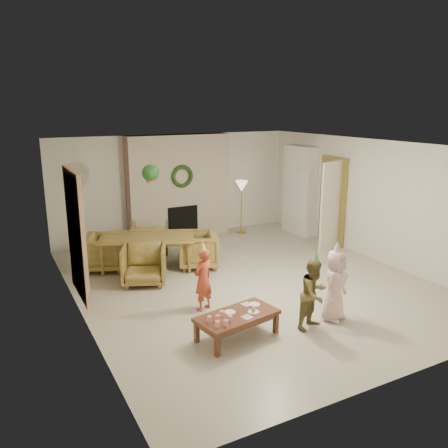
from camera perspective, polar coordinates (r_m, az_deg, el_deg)
floor at (r=8.55m, az=3.05°, el=-7.19°), size 7.00×7.00×0.00m
ceiling at (r=7.97m, az=3.30°, el=9.75°), size 7.00×7.00×0.00m
wall_back at (r=11.25m, az=-6.04°, el=4.70°), size 7.00×0.00×7.00m
wall_front at (r=5.60m, az=21.99°, el=-6.59°), size 7.00×0.00×7.00m
wall_left at (r=7.15m, az=-17.94°, el=-1.71°), size 0.00×7.00×7.00m
wall_right at (r=10.01m, az=18.09°, el=2.82°), size 0.00×7.00×7.00m
fireplace_mass at (r=11.07m, az=-5.65°, el=4.55°), size 2.50×0.40×2.50m
fireplace_hearth at (r=11.02m, az=-4.80°, el=-1.83°), size 1.60×0.30×0.12m
fireplace_firebox at (r=11.07m, az=-5.19°, el=0.32°), size 0.75×0.12×0.75m
fireplace_wreath at (r=10.81m, az=-5.22°, el=5.93°), size 0.54×0.10×0.54m
floor_lamp_base at (r=11.75m, az=2.15°, el=-0.99°), size 0.25×0.25×0.03m
floor_lamp_post at (r=11.60m, az=2.17°, el=1.92°), size 0.03×0.03×1.20m
floor_lamp_shade at (r=11.49m, az=2.20°, el=4.73°), size 0.32×0.32×0.27m
bookshelf_carcass at (r=11.63m, az=9.39°, el=4.16°), size 0.30×1.00×2.20m
bookshelf_shelf_a at (r=11.75m, az=9.18°, el=1.03°), size 0.30×0.92×0.03m
bookshelf_shelf_b at (r=11.66m, az=9.26°, el=2.94°), size 0.30×0.92×0.03m
bookshelf_shelf_c at (r=11.59m, az=9.34°, el=4.88°), size 0.30×0.92×0.03m
bookshelf_shelf_d at (r=11.53m, az=9.43°, el=6.84°), size 0.30×0.92×0.03m
books_row_lower at (r=11.59m, az=9.58°, el=1.54°), size 0.20×0.40×0.24m
books_row_mid at (r=11.66m, az=9.07°, el=3.65°), size 0.20×0.44×0.24m
books_row_upper at (r=11.48m, az=9.59°, el=5.43°), size 0.20×0.36×0.22m
door_frame at (r=10.88m, az=13.36°, el=2.81°), size 0.05×0.86×2.04m
door_leaf at (r=10.36m, az=13.13°, el=2.13°), size 0.77×0.32×2.00m
curtain_panel at (r=7.35m, az=-17.92°, el=-1.28°), size 0.06×1.20×2.00m
dining_table at (r=9.25m, az=-9.51°, el=-3.53°), size 2.09×1.65×0.65m
dining_chair_near at (r=8.48m, az=-9.91°, el=-5.01°), size 1.01×1.02×0.71m
dining_chair_far at (r=10.01m, az=-9.18°, el=-1.91°), size 1.01×1.02×0.71m
dining_chair_left at (r=9.34m, az=-14.47°, el=-3.41°), size 1.02×1.01×0.71m
dining_chair_right at (r=9.21m, az=-3.24°, el=-3.20°), size 1.02×1.01×0.71m
hanging_plant_cord at (r=8.82m, az=-9.20°, el=7.77°), size 0.01×0.01×0.70m
hanging_plant_pot at (r=8.87m, az=-9.11°, el=5.53°), size 0.16×0.16×0.12m
hanging_plant_foliage at (r=8.85m, az=-9.14°, el=6.29°), size 0.32×0.32×0.32m
coffee_table_top at (r=6.50m, az=1.65°, el=-11.35°), size 1.24×0.77×0.05m
coffee_table_apron at (r=6.53m, az=1.65°, el=-11.84°), size 1.14×0.67×0.07m
coffee_leg_fl at (r=6.13m, az=-0.83°, el=-14.93°), size 0.07×0.07×0.30m
coffee_leg_fr at (r=6.74m, az=6.47°, el=-12.13°), size 0.07×0.07×0.30m
coffee_leg_bl at (r=6.47m, az=-3.42°, el=-13.28°), size 0.07×0.07×0.30m
coffee_leg_br at (r=7.05m, az=3.75°, el=-10.82°), size 0.07×0.07×0.30m
cup_a at (r=6.13m, az=-0.82°, el=-12.34°), size 0.07×0.07×0.08m
cup_b at (r=6.25m, az=-1.82°, el=-11.75°), size 0.07×0.07×0.08m
cup_c at (r=6.15m, az=0.25°, el=-12.21°), size 0.07×0.07×0.08m
cup_d at (r=6.28m, az=-0.78°, el=-11.63°), size 0.07×0.07×0.08m
cup_e at (r=6.27m, az=0.75°, el=-11.66°), size 0.07×0.07×0.08m
cup_f at (r=6.40m, az=-0.26°, el=-11.11°), size 0.07×0.07×0.08m
plate_a at (r=6.53m, az=0.74°, el=-10.89°), size 0.19×0.19×0.01m
plate_b at (r=6.56m, az=3.69°, el=-10.84°), size 0.19×0.19×0.01m
plate_c at (r=6.78m, az=3.82°, el=-9.93°), size 0.19×0.19×0.01m
food_scoop at (r=6.54m, az=3.69°, el=-10.56°), size 0.07×0.07×0.06m
napkin_left at (r=6.40m, az=2.90°, el=-11.49°), size 0.15×0.15×0.01m
napkin_right at (r=6.78m, az=2.84°, el=-9.94°), size 0.15×0.15×0.01m
child_red at (r=7.26m, az=-2.62°, el=-6.92°), size 0.44×0.37×1.02m
party_hat_red at (r=7.08m, az=-2.68°, el=-2.76°), size 0.15×0.15×0.19m
child_plaid at (r=6.82m, az=11.14°, el=-8.52°), size 0.60×0.53×1.05m
party_hat_plaid at (r=6.62m, az=11.38°, el=-4.03°), size 0.13×0.13×0.17m
child_pink at (r=7.12m, az=13.65°, el=-7.43°), size 0.64×0.55×1.10m
party_hat_pink at (r=6.93m, az=13.94°, el=-2.87°), size 0.18×0.18×0.20m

